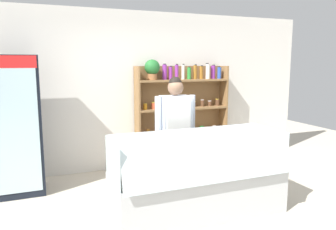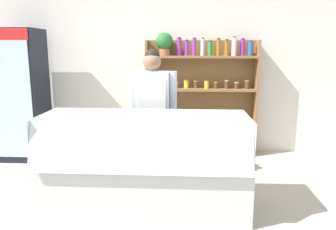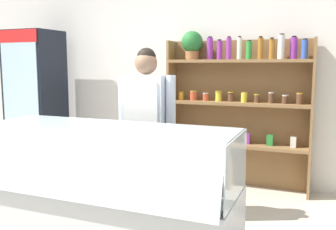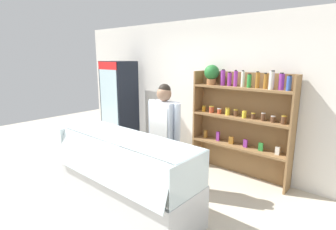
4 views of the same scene
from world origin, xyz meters
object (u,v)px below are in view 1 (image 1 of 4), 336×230
shelving_unit (179,106)px  deli_display_case (198,190)px  shop_clerk (175,126)px  drinks_fridge (17,126)px

shelving_unit → deli_display_case: (-0.60, -1.95, -0.76)m
deli_display_case → shop_clerk: bearing=89.0°
drinks_fridge → shelving_unit: 2.66m
shelving_unit → deli_display_case: 2.18m
drinks_fridge → shop_clerk: (2.04, -0.81, 0.00)m
shelving_unit → drinks_fridge: bearing=-171.1°
drinks_fridge → shelving_unit: size_ratio=1.02×
drinks_fridge → shop_clerk: 2.20m
shop_clerk → deli_display_case: bearing=-91.0°
shelving_unit → shop_clerk: (-0.58, -1.22, -0.11)m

